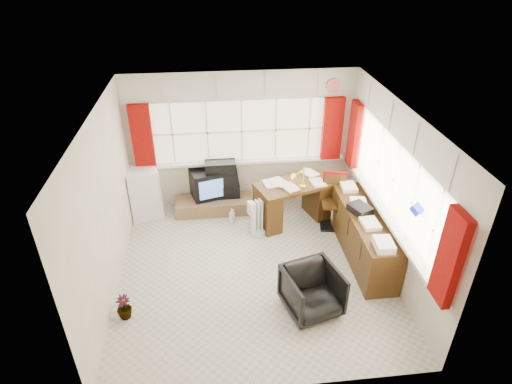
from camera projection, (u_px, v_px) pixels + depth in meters
ground at (254, 270)px, 6.52m from camera, size 4.00×4.00×0.00m
room_walls at (254, 185)px, 5.75m from camera, size 4.00×4.00×4.00m
window_back at (242, 158)px, 7.69m from camera, size 3.70×0.12×3.60m
window_right at (386, 211)px, 6.22m from camera, size 0.12×3.70×3.60m
curtains at (306, 155)px, 6.65m from camera, size 3.83×3.83×1.15m
overhead_cabinets at (313, 104)px, 6.29m from camera, size 3.98×3.98×0.48m
desk at (293, 200)px, 7.46m from camera, size 1.44×1.02×0.79m
desk_lamp at (304, 172)px, 7.06m from camera, size 0.16×0.14×0.39m
task_chair at (333, 198)px, 7.35m from camera, size 0.47×0.49×0.97m
office_chair at (312, 291)px, 5.67m from camera, size 0.86×0.88×0.65m
radiator at (264, 219)px, 7.21m from camera, size 0.48×0.32×0.67m
credenza at (363, 234)px, 6.65m from camera, size 0.50×2.00×0.85m
file_tray at (360, 209)px, 6.51m from camera, size 0.38×0.41×0.11m
tv_bench at (214, 205)px, 7.87m from camera, size 1.40×0.50×0.25m
crt_tv at (207, 183)px, 7.81m from camera, size 0.70×0.66×0.52m
hifi_stack at (221, 179)px, 7.80m from camera, size 0.67×0.43×0.69m
mini_fridge at (143, 192)px, 7.61m from camera, size 0.68×0.68×0.93m
spray_bottle_a at (232, 216)px, 7.53m from camera, size 0.16×0.16×0.29m
spray_bottle_b at (258, 233)px, 7.17m from camera, size 0.11×0.11×0.20m
flower_vase at (124, 307)px, 5.62m from camera, size 0.25×0.25×0.36m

